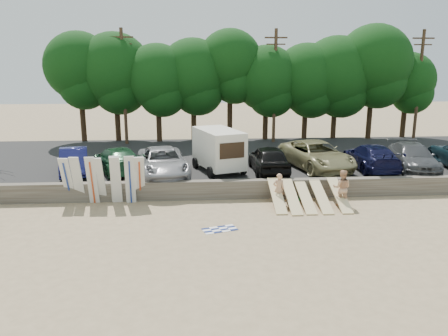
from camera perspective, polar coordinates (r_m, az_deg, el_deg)
The scene contains 31 objects.
ground at distance 21.07m, azimuth 8.81°, elevation -6.22°, with size 120.00×120.00×0.00m, color tan.
seawall at distance 23.71m, azimuth 7.28°, elevation -2.64°, with size 44.00×0.50×1.00m, color #6B6356.
parking_lot at distance 30.90m, azimuth 4.60°, elevation 0.96°, with size 44.00×14.50×0.70m, color #282828.
treeline at distance 37.09m, azimuth 3.27°, elevation 12.44°, with size 32.63×6.74×9.56m.
utility_poles at distance 35.96m, azimuth 6.65°, elevation 10.87°, with size 25.80×0.26×9.00m.
box_trailer at distance 26.09m, azimuth -0.71°, elevation 2.61°, with size 3.19×4.38×2.52m.
car_0 at distance 27.18m, azimuth -19.01°, elevation 0.85°, with size 1.56×4.47×1.47m, color #16184E.
car_1 at distance 26.86m, azimuth -13.73°, elevation 1.08°, with size 2.09×5.15×1.49m, color #174024.
car_2 at distance 25.52m, azimuth -7.98°, elevation 0.79°, with size 2.62×5.68×1.58m, color #97969B.
car_3 at distance 26.05m, azimuth 5.86°, elevation 1.20°, with size 1.95×4.85×1.65m, color black.
car_4 at distance 27.48m, azimuth 11.97°, elevation 1.65°, with size 2.78×6.03×1.68m, color #898357.
car_5 at distance 28.20m, azimuth 18.65°, elevation 1.40°, with size 2.17×5.33×1.55m, color black.
car_6 at distance 28.96m, azimuth 23.41°, elevation 1.31°, with size 2.20×5.40×1.57m, color #444648.
surfboard_upright_0 at distance 23.63m, azimuth -19.79°, elevation -1.53°, with size 0.50×0.06×2.60m, color silver.
surfboard_upright_1 at distance 23.46m, azimuth -18.58°, elevation -1.49°, with size 0.50×0.06×2.60m, color silver.
surfboard_upright_2 at distance 23.13m, azimuth -16.84°, elevation -1.55°, with size 0.50×0.06×2.60m, color silver.
surfboard_upright_3 at distance 23.11m, azimuth -15.95°, elevation -1.56°, with size 0.50×0.06×2.60m, color silver.
surfboard_upright_4 at distance 22.99m, azimuth -13.99°, elevation -1.44°, with size 0.50×0.06×2.60m, color silver.
surfboard_upright_5 at distance 22.86m, azimuth -13.93°, elevation -1.56°, with size 0.50×0.06×2.60m, color silver.
surfboard_upright_6 at distance 22.71m, azimuth -12.16°, elevation -1.52°, with size 0.50×0.06×2.60m, color silver.
surfboard_upright_7 at distance 22.88m, azimuth -10.94°, elevation -1.43°, with size 0.50×0.06×2.60m, color silver.
surfboard_low_0 at distance 22.26m, azimuth 6.93°, elevation -3.56°, with size 0.56×3.00×0.07m, color beige.
surfboard_low_1 at distance 22.24m, azimuth 8.82°, elevation -3.69°, with size 0.56×3.00×0.07m, color beige.
surfboard_low_2 at distance 22.49m, azimuth 10.55°, elevation -3.69°, with size 0.56×3.00×0.07m, color beige.
surfboard_low_3 at distance 22.67m, azimuth 12.54°, elevation -3.60°, with size 0.56×3.00×0.07m, color beige.
surfboard_low_4 at distance 22.96m, azimuth 14.84°, elevation -3.42°, with size 0.56×3.00×0.07m, color beige.
beachgoer_a at distance 22.44m, azimuth 7.15°, elevation -2.73°, with size 0.60×0.39×1.64m, color tan.
beachgoer_b at distance 22.82m, azimuth 15.13°, elevation -2.53°, with size 0.91×0.71×1.87m, color tan.
cooler at distance 23.47m, azimuth 10.22°, elevation -3.79°, with size 0.38×0.30×0.32m, color #268D42.
gear_bag at distance 23.26m, azimuth 10.59°, elevation -4.09°, with size 0.30×0.25×0.22m, color #E84F1B.
beach_towel at distance 19.23m, azimuth -0.56°, elevation -8.01°, with size 1.50×1.50×0.00m, color white.
Camera 1 is at (-4.56, -19.31, 7.09)m, focal length 35.00 mm.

